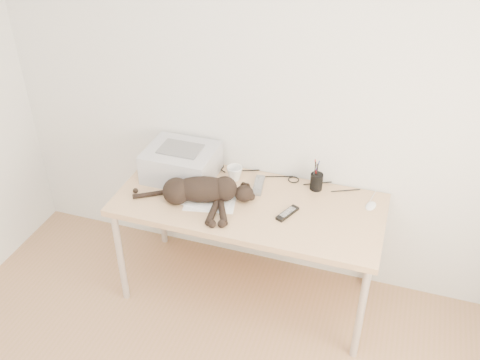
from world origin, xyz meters
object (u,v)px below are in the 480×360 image
(desk, at_px, (253,212))
(cat, at_px, (199,191))
(mug, at_px, (235,173))
(pen_cup, at_px, (316,181))
(mouse, at_px, (371,204))
(printer, at_px, (181,162))

(desk, xyz_separation_m, cat, (-0.28, -0.17, 0.21))
(mug, distance_m, pen_cup, 0.51)
(desk, distance_m, mug, 0.27)
(mug, relative_size, pen_cup, 0.50)
(desk, xyz_separation_m, pen_cup, (0.35, 0.18, 0.19))
(desk, relative_size, cat, 2.18)
(mug, bearing_deg, cat, -113.95)
(desk, bearing_deg, pen_cup, 26.70)
(desk, bearing_deg, mouse, 7.87)
(cat, height_order, mug, cat)
(desk, distance_m, cat, 0.39)
(cat, bearing_deg, mug, 47.97)
(mug, height_order, mouse, mug)
(desk, distance_m, mouse, 0.72)
(printer, bearing_deg, desk, -6.72)
(desk, xyz_separation_m, printer, (-0.49, 0.06, 0.23))
(desk, height_order, cat, cat)
(printer, relative_size, mouse, 4.48)
(pen_cup, bearing_deg, cat, -151.54)
(printer, height_order, mouse, printer)
(cat, relative_size, mug, 7.37)
(printer, relative_size, cat, 0.59)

